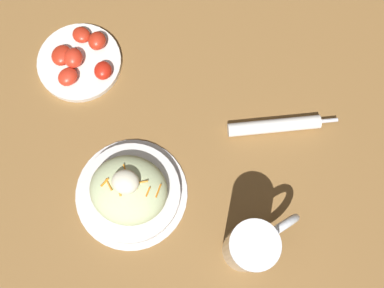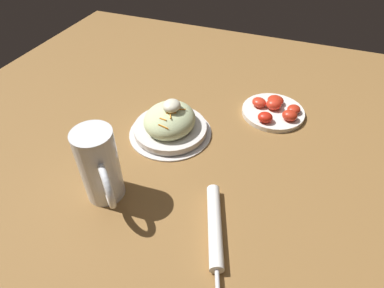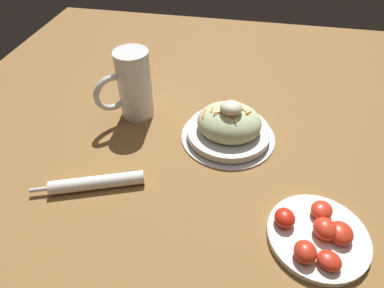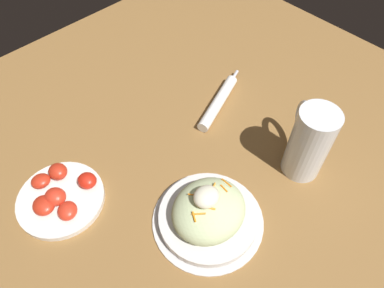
{
  "view_description": "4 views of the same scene",
  "coord_description": "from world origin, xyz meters",
  "px_view_note": "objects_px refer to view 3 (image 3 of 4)",
  "views": [
    {
      "loc": [
        -0.13,
        0.14,
        0.88
      ],
      "look_at": [
        -0.07,
        -0.07,
        0.09
      ],
      "focal_mm": 43.21,
      "sensor_mm": 36.0,
      "label": 1
    },
    {
      "loc": [
        -0.56,
        -0.25,
        0.54
      ],
      "look_at": [
        -0.07,
        -0.06,
        0.08
      ],
      "focal_mm": 30.04,
      "sensor_mm": 36.0,
      "label": 2
    },
    {
      "loc": [
        0.05,
        -0.55,
        0.51
      ],
      "look_at": [
        -0.04,
        -0.08,
        0.07
      ],
      "focal_mm": 31.15,
      "sensor_mm": 36.0,
      "label": 3
    },
    {
      "loc": [
        0.26,
        0.23,
        0.64
      ],
      "look_at": [
        -0.05,
        -0.08,
        0.07
      ],
      "focal_mm": 33.35,
      "sensor_mm": 36.0,
      "label": 4
    }
  ],
  "objects_px": {
    "salad_plate": "(229,127)",
    "tomato_plate": "(318,235)",
    "beer_mug": "(134,89)",
    "napkin_roll": "(96,183)"
  },
  "relations": [
    {
      "from": "salad_plate",
      "to": "beer_mug",
      "type": "bearing_deg",
      "value": 168.81
    },
    {
      "from": "salad_plate",
      "to": "tomato_plate",
      "type": "height_order",
      "value": "salad_plate"
    },
    {
      "from": "salad_plate",
      "to": "beer_mug",
      "type": "relative_size",
      "value": 1.28
    },
    {
      "from": "beer_mug",
      "to": "tomato_plate",
      "type": "distance_m",
      "value": 0.5
    },
    {
      "from": "beer_mug",
      "to": "napkin_roll",
      "type": "distance_m",
      "value": 0.25
    },
    {
      "from": "beer_mug",
      "to": "napkin_roll",
      "type": "bearing_deg",
      "value": -90.8
    },
    {
      "from": "napkin_roll",
      "to": "tomato_plate",
      "type": "height_order",
      "value": "tomato_plate"
    },
    {
      "from": "beer_mug",
      "to": "napkin_roll",
      "type": "height_order",
      "value": "beer_mug"
    },
    {
      "from": "beer_mug",
      "to": "tomato_plate",
      "type": "height_order",
      "value": "beer_mug"
    },
    {
      "from": "beer_mug",
      "to": "tomato_plate",
      "type": "relative_size",
      "value": 0.97
    }
  ]
}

